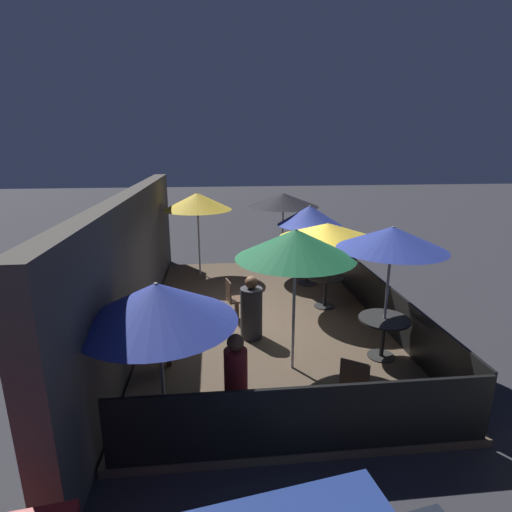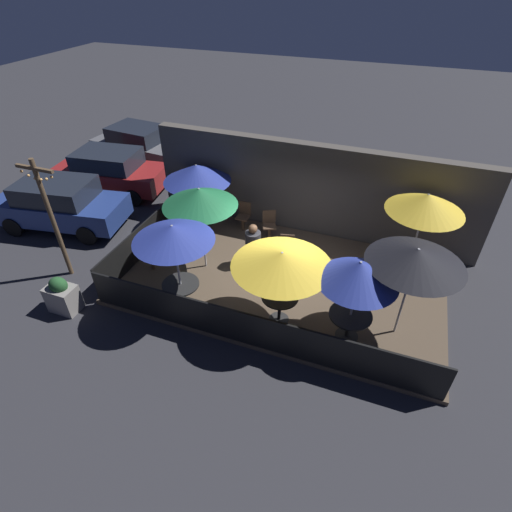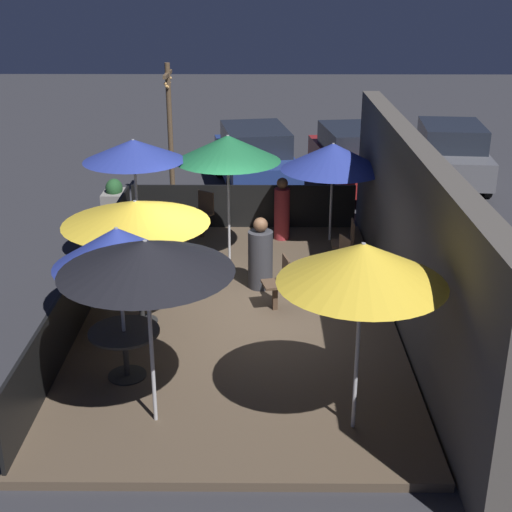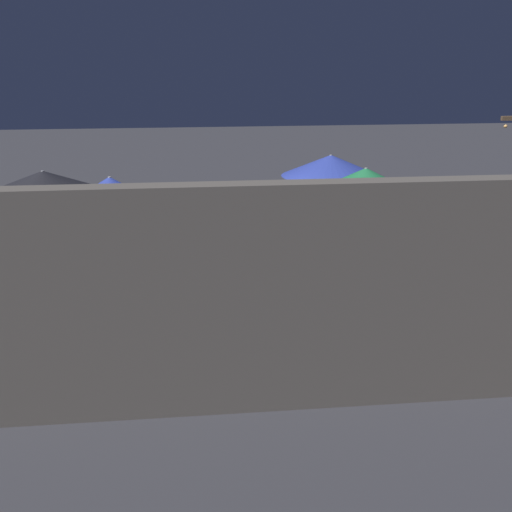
% 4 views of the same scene
% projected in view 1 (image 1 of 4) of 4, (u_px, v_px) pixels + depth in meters
% --- Properties ---
extents(ground_plane, '(60.00, 60.00, 0.00)m').
position_uv_depth(ground_plane, '(264.00, 320.00, 9.12)').
color(ground_plane, '#2D2D33').
extents(patio_deck, '(8.51, 5.06, 0.12)m').
position_uv_depth(patio_deck, '(264.00, 318.00, 9.10)').
color(patio_deck, brown).
rests_on(patio_deck, ground_plane).
extents(building_wall, '(10.11, 0.36, 2.95)m').
position_uv_depth(building_wall, '(135.00, 262.00, 8.44)').
color(building_wall, '#4C4742').
rests_on(building_wall, ground_plane).
extents(fence_front, '(8.31, 0.05, 0.95)m').
position_uv_depth(fence_front, '(370.00, 292.00, 9.20)').
color(fence_front, black).
rests_on(fence_front, patio_deck).
extents(fence_side_left, '(0.05, 4.86, 0.95)m').
position_uv_depth(fence_side_left, '(305.00, 420.00, 4.93)').
color(fence_side_left, black).
rests_on(fence_side_left, patio_deck).
extents(patio_umbrella_0, '(1.72, 1.72, 2.19)m').
position_uv_depth(patio_umbrella_0, '(310.00, 215.00, 10.65)').
color(patio_umbrella_0, '#B2B2B7').
rests_on(patio_umbrella_0, patio_deck).
extents(patio_umbrella_1, '(2.26, 2.26, 2.04)m').
position_uv_depth(patio_umbrella_1, '(328.00, 231.00, 9.10)').
color(patio_umbrella_1, '#B2B2B7').
rests_on(patio_umbrella_1, patio_deck).
extents(patio_umbrella_2, '(1.86, 1.86, 2.43)m').
position_uv_depth(patio_umbrella_2, '(392.00, 238.00, 6.73)').
color(patio_umbrella_2, '#B2B2B7').
rests_on(patio_umbrella_2, patio_deck).
extents(patio_umbrella_3, '(1.96, 1.96, 2.43)m').
position_uv_depth(patio_umbrella_3, '(197.00, 201.00, 11.40)').
color(patio_umbrella_3, '#B2B2B7').
rests_on(patio_umbrella_3, patio_deck).
extents(patio_umbrella_4, '(2.11, 2.11, 2.06)m').
position_uv_depth(patio_umbrella_4, '(157.00, 303.00, 5.16)').
color(patio_umbrella_4, '#B2B2B7').
rests_on(patio_umbrella_4, patio_deck).
extents(patio_umbrella_5, '(1.96, 1.96, 2.47)m').
position_uv_depth(patio_umbrella_5, '(296.00, 244.00, 6.37)').
color(patio_umbrella_5, '#B2B2B7').
rests_on(patio_umbrella_5, patio_deck).
extents(patio_umbrella_6, '(2.06, 2.06, 2.41)m').
position_uv_depth(patio_umbrella_6, '(283.00, 200.00, 11.51)').
color(patio_umbrella_6, '#B2B2B7').
rests_on(patio_umbrella_6, patio_deck).
extents(dining_table_0, '(0.97, 0.97, 0.71)m').
position_uv_depth(dining_table_0, '(308.00, 264.00, 11.02)').
color(dining_table_0, black).
rests_on(dining_table_0, patio_deck).
extents(dining_table_1, '(0.88, 0.88, 0.77)m').
position_uv_depth(dining_table_1, '(325.00, 282.00, 9.43)').
color(dining_table_1, black).
rests_on(dining_table_1, patio_deck).
extents(dining_table_2, '(0.91, 0.91, 0.76)m').
position_uv_depth(dining_table_2, '(384.00, 326.00, 7.17)').
color(dining_table_2, black).
rests_on(dining_table_2, patio_deck).
extents(patio_chair_0, '(0.41, 0.41, 0.92)m').
position_uv_depth(patio_chair_0, '(164.00, 340.00, 6.90)').
color(patio_chair_0, '#4C3828').
rests_on(patio_chair_0, patio_deck).
extents(patio_chair_1, '(0.52, 0.52, 0.93)m').
position_uv_depth(patio_chair_1, '(181.00, 316.00, 7.82)').
color(patio_chair_1, '#4C3828').
rests_on(patio_chair_1, patio_deck).
extents(patio_chair_2, '(0.56, 0.56, 0.95)m').
position_uv_depth(patio_chair_2, '(356.00, 385.00, 5.56)').
color(patio_chair_2, '#4C3828').
rests_on(patio_chair_2, patio_deck).
extents(patio_chair_3, '(0.48, 0.48, 0.92)m').
position_uv_depth(patio_chair_3, '(234.00, 298.00, 8.77)').
color(patio_chair_3, '#4C3828').
rests_on(patio_chair_3, patio_deck).
extents(patron_0, '(0.42, 0.42, 1.32)m').
position_uv_depth(patron_0, '(236.00, 381.00, 5.50)').
color(patron_0, maroon).
rests_on(patron_0, patio_deck).
extents(patron_1, '(0.48, 0.48, 1.30)m').
position_uv_depth(patron_1, '(251.00, 311.00, 7.93)').
color(patron_1, '#333338').
rests_on(patron_1, patio_deck).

